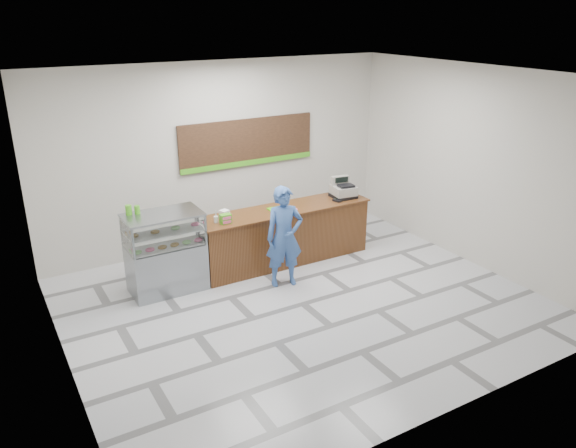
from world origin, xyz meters
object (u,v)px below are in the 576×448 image
serving_tray (280,209)px  display_case (166,252)px  sales_counter (284,235)px  customer (284,237)px  cash_register (343,190)px

serving_tray → display_case: bearing=179.9°
sales_counter → customer: (-0.45, -0.78, 0.34)m
display_case → customer: bearing=-23.8°
display_case → serving_tray: (2.12, -0.01, 0.37)m
sales_counter → display_case: (-2.22, -0.00, 0.16)m
sales_counter → display_case: 2.23m
sales_counter → customer: 0.96m
customer → serving_tray: bearing=79.9°
display_case → cash_register: bearing=-0.1°
display_case → customer: 1.94m
serving_tray → customer: size_ratio=0.22×
cash_register → serving_tray: cash_register is taller
sales_counter → serving_tray: size_ratio=8.57×
cash_register → customer: (-1.72, -0.78, -0.32)m
display_case → cash_register: cash_register is taller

